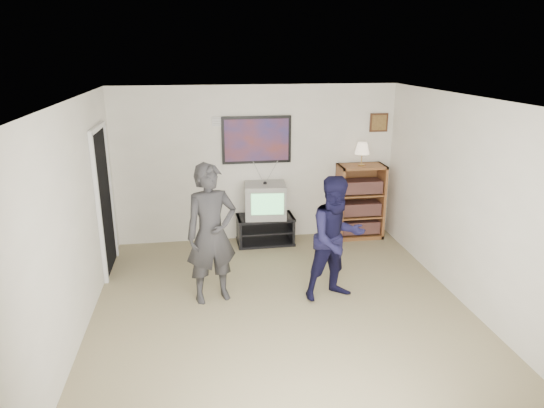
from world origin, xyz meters
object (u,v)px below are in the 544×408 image
object	(u,v)px
bookshelf	(360,201)
person_tall	(211,234)
person_short	(336,239)
crt_television	(265,200)
media_stand	(265,230)

from	to	relation	value
bookshelf	person_tall	bearing A→B (deg)	-144.19
person_short	crt_television	bearing A→B (deg)	94.06
media_stand	crt_television	size ratio (longest dim) A/B	1.44
crt_television	bookshelf	world-z (taller)	bookshelf
crt_television	person_short	world-z (taller)	person_short
bookshelf	person_short	xyz separation A→B (m)	(-0.97, -1.97, 0.17)
media_stand	person_short	distance (m)	2.10
media_stand	person_tall	bearing A→B (deg)	-118.44
media_stand	person_short	world-z (taller)	person_short
media_stand	bookshelf	xyz separation A→B (m)	(1.59, 0.05, 0.39)
person_tall	person_short	distance (m)	1.53
person_tall	bookshelf	bearing A→B (deg)	20.71
media_stand	bookshelf	size ratio (longest dim) A/B	0.75
media_stand	bookshelf	distance (m)	1.64
bookshelf	person_short	distance (m)	2.20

